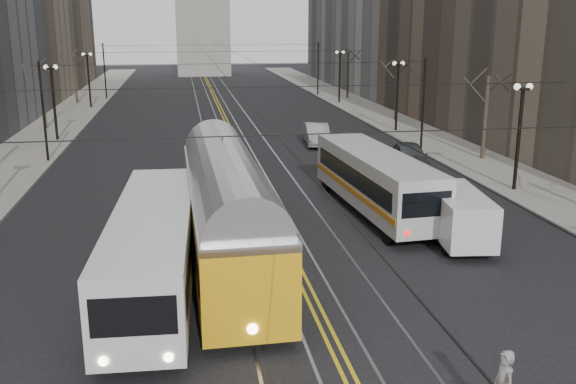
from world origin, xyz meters
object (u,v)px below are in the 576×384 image
object	(u,v)px
rear_bus	(375,183)
streetcar	(228,220)
cargo_van	(458,218)
sedan_grey	(409,156)
transit_bus	(154,252)
sedan_silver	(317,134)

from	to	relation	value
rear_bus	streetcar	bearing A→B (deg)	-147.22
streetcar	cargo_van	xyz separation A→B (m)	(9.58, 0.70, -0.64)
sedan_grey	transit_bus	bearing A→B (deg)	-122.43
cargo_van	streetcar	bearing A→B (deg)	-168.41
streetcar	cargo_van	bearing A→B (deg)	3.22
sedan_silver	transit_bus	bearing A→B (deg)	-107.99
cargo_van	sedan_silver	bearing A→B (deg)	100.34
streetcar	transit_bus	bearing A→B (deg)	-138.27
streetcar	rear_bus	xyz separation A→B (m)	(7.50, 5.63, -0.26)
rear_bus	sedan_silver	xyz separation A→B (m)	(0.92, 17.90, -0.68)
streetcar	sedan_silver	size ratio (longest dim) A/B	3.04
sedan_grey	sedan_silver	bearing A→B (deg)	122.92
transit_bus	streetcar	size ratio (longest dim) A/B	0.81
streetcar	sedan_grey	world-z (taller)	streetcar
rear_bus	sedan_silver	distance (m)	17.93
sedan_silver	cargo_van	bearing A→B (deg)	-81.98
rear_bus	sedan_grey	world-z (taller)	rear_bus
sedan_grey	streetcar	bearing A→B (deg)	-121.39
transit_bus	sedan_silver	size ratio (longest dim) A/B	2.47
cargo_van	sedan_grey	distance (m)	13.93
transit_bus	sedan_grey	size ratio (longest dim) A/B	2.39
rear_bus	cargo_van	xyz separation A→B (m)	(2.08, -4.93, -0.38)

